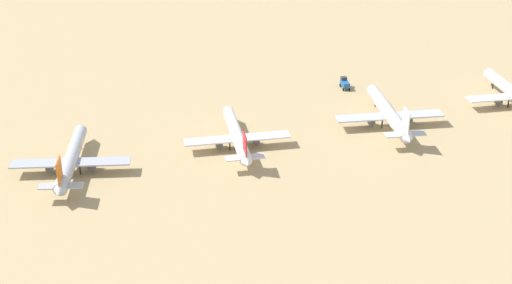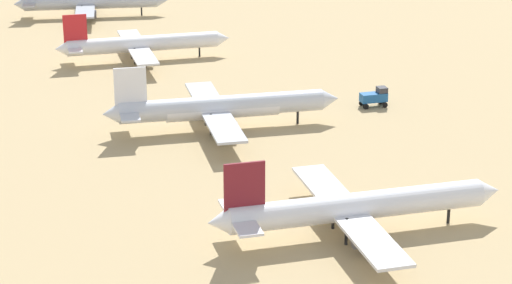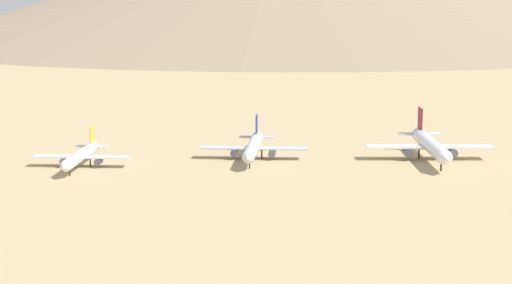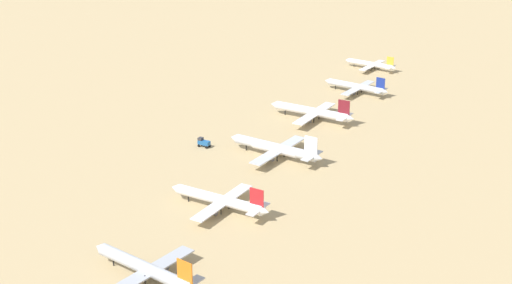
{
  "view_description": "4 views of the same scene",
  "coord_description": "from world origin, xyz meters",
  "px_view_note": "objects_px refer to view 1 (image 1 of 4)",
  "views": [
    {
      "loc": [
        -190.09,
        98.0,
        102.32
      ],
      "look_at": [
        -8.36,
        46.36,
        5.25
      ],
      "focal_mm": 50.12,
      "sensor_mm": 36.0,
      "label": 1
    },
    {
      "loc": [
        -50.31,
        -157.57,
        57.47
      ],
      "look_at": [
        -0.3,
        -25.26,
        5.81
      ],
      "focal_mm": 66.63,
      "sensor_mm": 36.0,
      "label": 2
    },
    {
      "loc": [
        232.16,
        -120.06,
        45.6
      ],
      "look_at": [
        4.6,
        -98.28,
        5.85
      ],
      "focal_mm": 60.87,
      "sensor_mm": 36.0,
      "label": 3
    },
    {
      "loc": [
        -111.06,
        256.38,
        117.58
      ],
      "look_at": [
        9.84,
        0.15,
        6.19
      ],
      "focal_mm": 52.42,
      "sensor_mm": 36.0,
      "label": 4
    }
  ],
  "objects_px": {
    "parked_jet_3": "(389,113)",
    "parked_jet_4": "(237,135)",
    "service_truck": "(345,83)",
    "parked_jet_5": "(71,159)"
  },
  "relations": [
    {
      "from": "parked_jet_3",
      "to": "service_truck",
      "type": "height_order",
      "value": "parked_jet_3"
    },
    {
      "from": "parked_jet_5",
      "to": "parked_jet_4",
      "type": "bearing_deg",
      "value": -87.69
    },
    {
      "from": "parked_jet_5",
      "to": "service_truck",
      "type": "distance_m",
      "value": 105.98
    },
    {
      "from": "parked_jet_3",
      "to": "service_truck",
      "type": "xyz_separation_m",
      "value": [
        32.61,
        2.0,
        -2.14
      ]
    },
    {
      "from": "parked_jet_5",
      "to": "service_truck",
      "type": "relative_size",
      "value": 7.76
    },
    {
      "from": "parked_jet_3",
      "to": "parked_jet_4",
      "type": "relative_size",
      "value": 1.08
    },
    {
      "from": "parked_jet_5",
      "to": "service_truck",
      "type": "xyz_separation_m",
      "value": [
        36.28,
        -99.55,
        -2.02
      ]
    },
    {
      "from": "parked_jet_3",
      "to": "parked_jet_4",
      "type": "distance_m",
      "value": 51.78
    },
    {
      "from": "parked_jet_3",
      "to": "parked_jet_5",
      "type": "height_order",
      "value": "parked_jet_3"
    },
    {
      "from": "parked_jet_3",
      "to": "parked_jet_4",
      "type": "xyz_separation_m",
      "value": [
        -1.65,
        51.75,
        -0.28
      ]
    }
  ]
}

